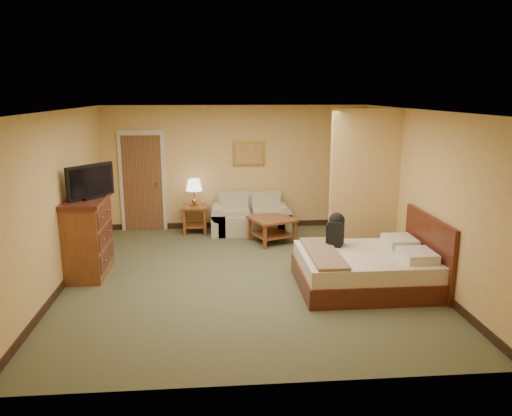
{
  "coord_description": "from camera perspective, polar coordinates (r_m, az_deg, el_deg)",
  "views": [
    {
      "loc": [
        -0.48,
        -7.45,
        2.86
      ],
      "look_at": [
        0.22,
        0.6,
        0.98
      ],
      "focal_mm": 35.0,
      "sensor_mm": 36.0,
      "label": 1
    }
  ],
  "objects": [
    {
      "name": "side_table",
      "position": [
        10.41,
        -7.01,
        -0.79
      ],
      "size": [
        0.52,
        0.52,
        0.57
      ],
      "color": "brown",
      "rests_on": "floor"
    },
    {
      "name": "tv",
      "position": [
        8.13,
        -18.4,
        2.79
      ],
      "size": [
        0.58,
        0.73,
        0.53
      ],
      "rotation": [
        0.0,
        0.0,
        -0.65
      ],
      "color": "black",
      "rests_on": "dresser"
    },
    {
      "name": "wall_picture",
      "position": [
        10.53,
        -0.83,
        6.24
      ],
      "size": [
        0.67,
        0.04,
        0.52
      ],
      "color": "#B78E3F",
      "rests_on": "back_wall"
    },
    {
      "name": "left_wall",
      "position": [
        7.94,
        -21.48,
        0.86
      ],
      "size": [
        0.02,
        6.0,
        2.6
      ],
      "primitive_type": "cube",
      "color": "tan",
      "rests_on": "floor"
    },
    {
      "name": "loveseat",
      "position": [
        10.38,
        -0.65,
        -1.35
      ],
      "size": [
        1.63,
        0.76,
        0.82
      ],
      "color": "tan",
      "rests_on": "floor"
    },
    {
      "name": "partition",
      "position": [
        8.91,
        12.28,
        2.73
      ],
      "size": [
        1.2,
        0.15,
        2.6
      ],
      "primitive_type": "cube",
      "color": "tan",
      "rests_on": "floor"
    },
    {
      "name": "floor",
      "position": [
        7.99,
        -1.22,
        -7.86
      ],
      "size": [
        6.0,
        6.0,
        0.0
      ],
      "primitive_type": "plane",
      "color": "#4F5235",
      "rests_on": "ground"
    },
    {
      "name": "right_wall",
      "position": [
        8.27,
        18.13,
        1.58
      ],
      "size": [
        0.02,
        6.0,
        2.6
      ],
      "primitive_type": "cube",
      "color": "tan",
      "rests_on": "floor"
    },
    {
      "name": "door",
      "position": [
        10.67,
        -12.83,
        2.93
      ],
      "size": [
        0.94,
        0.16,
        2.1
      ],
      "color": "beige",
      "rests_on": "floor"
    },
    {
      "name": "back_wall",
      "position": [
        10.58,
        -2.32,
        4.62
      ],
      "size": [
        5.5,
        0.02,
        2.6
      ],
      "primitive_type": "cube",
      "color": "tan",
      "rests_on": "floor"
    },
    {
      "name": "table_lamp",
      "position": [
        10.28,
        -7.1,
        2.55
      ],
      "size": [
        0.34,
        0.34,
        0.56
      ],
      "color": "#A0733B",
      "rests_on": "side_table"
    },
    {
      "name": "ceiling",
      "position": [
        7.47,
        -1.32,
        11.11
      ],
      "size": [
        6.0,
        6.0,
        0.0
      ],
      "primitive_type": "plane",
      "rotation": [
        3.14,
        0.0,
        0.0
      ],
      "color": "white",
      "rests_on": "back_wall"
    },
    {
      "name": "baseboard",
      "position": [
        10.82,
        -2.26,
        -1.9
      ],
      "size": [
        5.5,
        0.02,
        0.12
      ],
      "primitive_type": "cube",
      "color": "black",
      "rests_on": "floor"
    },
    {
      "name": "backpack",
      "position": [
        7.82,
        9.19,
        -2.29
      ],
      "size": [
        0.3,
        0.36,
        0.52
      ],
      "rotation": [
        0.0,
        0.0,
        -0.42
      ],
      "color": "black",
      "rests_on": "bed"
    },
    {
      "name": "coffee_table",
      "position": [
        9.67,
        1.83,
        -1.94
      ],
      "size": [
        0.99,
        0.99,
        0.49
      ],
      "rotation": [
        0.0,
        0.0,
        0.38
      ],
      "color": "brown",
      "rests_on": "floor"
    },
    {
      "name": "dresser",
      "position": [
        8.35,
        -18.64,
        -3.09
      ],
      "size": [
        0.61,
        1.17,
        1.25
      ],
      "color": "brown",
      "rests_on": "floor"
    },
    {
      "name": "bed",
      "position": [
        7.69,
        12.81,
        -6.71
      ],
      "size": [
        1.97,
        1.67,
        1.08
      ],
      "color": "#451910",
      "rests_on": "floor"
    }
  ]
}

